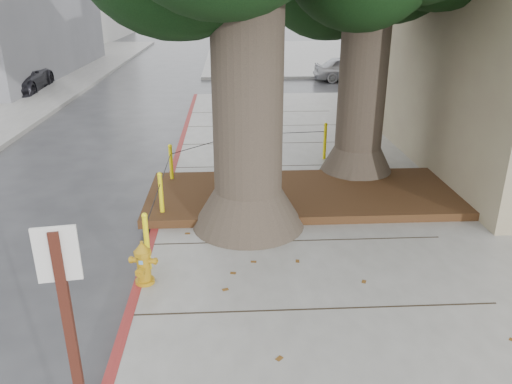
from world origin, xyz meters
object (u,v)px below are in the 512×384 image
fire_hydrant (143,263)px  car_dark (21,77)px  signpost (78,380)px  car_red (502,69)px  car_silver (350,69)px

fire_hydrant → car_dark: car_dark is taller
fire_hydrant → signpost: size_ratio=0.25×
fire_hydrant → car_red: bearing=60.5°
fire_hydrant → car_silver: (7.33, 18.50, 0.13)m
signpost → car_dark: size_ratio=0.58×
signpost → car_silver: bearing=63.6°
fire_hydrant → signpost: bearing=-76.5°
fire_hydrant → car_silver: size_ratio=0.19×
fire_hydrant → car_dark: size_ratio=0.15×
fire_hydrant → car_dark: 18.19m
signpost → car_red: 25.91m
car_red → car_dark: 22.59m
car_red → car_silver: bearing=83.0°
car_silver → signpost: bearing=164.6°
signpost → car_silver: size_ratio=0.75×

